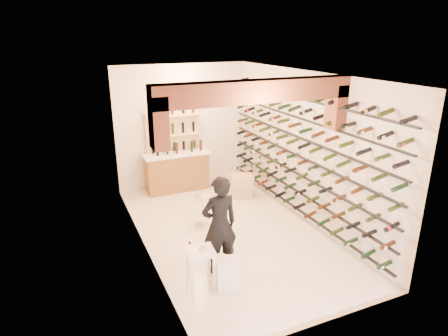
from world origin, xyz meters
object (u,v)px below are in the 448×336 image
object	(u,v)px
wine_rack	(296,152)
back_counter	(177,170)
white_stool	(228,273)
person	(219,225)
tasting_table	(200,257)
crate_lower	(241,192)
chrome_barstool	(203,209)

from	to	relation	value
wine_rack	back_counter	world-z (taller)	wine_rack
white_stool	person	world-z (taller)	person
tasting_table	crate_lower	xyz separation A→B (m)	(2.22, 3.01, -0.39)
white_stool	crate_lower	xyz separation A→B (m)	(1.82, 3.21, -0.09)
chrome_barstool	crate_lower	size ratio (longest dim) A/B	1.51
person	tasting_table	bearing A→B (deg)	30.37
wine_rack	chrome_barstool	xyz separation A→B (m)	(-1.95, 0.45, -1.15)
tasting_table	wine_rack	bearing A→B (deg)	35.41
person	crate_lower	xyz separation A→B (m)	(1.77, 2.73, -0.73)
back_counter	white_stool	world-z (taller)	back_counter
tasting_table	crate_lower	bearing A→B (deg)	60.63
wine_rack	tasting_table	bearing A→B (deg)	-151.60
back_counter	white_stool	bearing A→B (deg)	-96.52
wine_rack	tasting_table	size ratio (longest dim) A/B	7.27
wine_rack	person	size ratio (longest dim) A/B	3.29
back_counter	person	bearing A→B (deg)	-96.55
back_counter	chrome_barstool	bearing A→B (deg)	-93.09
back_counter	chrome_barstool	world-z (taller)	back_counter
crate_lower	tasting_table	bearing A→B (deg)	-126.38
chrome_barstool	crate_lower	distance (m)	1.82
back_counter	crate_lower	size ratio (longest dim) A/B	3.70
wine_rack	person	distance (m)	2.66
wine_rack	tasting_table	distance (m)	3.26
wine_rack	back_counter	size ratio (longest dim) A/B	3.35
wine_rack	tasting_table	world-z (taller)	wine_rack
tasting_table	chrome_barstool	size ratio (longest dim) A/B	1.13
crate_lower	chrome_barstool	bearing A→B (deg)	-143.05
wine_rack	back_counter	bearing A→B (deg)	124.66
wine_rack	white_stool	distance (m)	3.15
wine_rack	chrome_barstool	size ratio (longest dim) A/B	8.23
tasting_table	crate_lower	size ratio (longest dim) A/B	1.71
tasting_table	crate_lower	distance (m)	3.76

